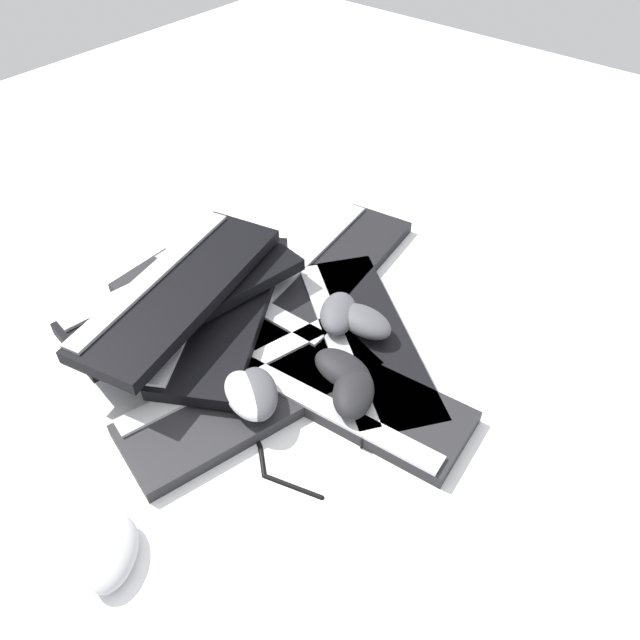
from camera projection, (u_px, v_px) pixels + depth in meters
The scene contains 18 objects.
ground_plane at pixel (348, 350), 1.13m from camera, with size 3.20×3.20×0.00m, color white.
keyboard_0 at pixel (217, 313), 1.18m from camera, with size 0.45×0.17×0.03m.
keyboard_1 at pixel (251, 396), 1.03m from camera, with size 0.26×0.46×0.03m.
keyboard_2 at pixel (340, 390), 1.04m from camera, with size 0.45×0.20×0.03m.
keyboard_3 at pixel (363, 339), 1.13m from camera, with size 0.44×0.38×0.03m.
keyboard_4 at pixel (331, 268), 1.28m from camera, with size 0.21×0.46×0.03m.
keyboard_5 at pixel (223, 309), 1.15m from camera, with size 0.35×0.45×0.03m.
keyboard_6 at pixel (184, 294), 1.13m from camera, with size 0.22×0.46×0.03m.
keyboard_7 at pixel (179, 289), 1.09m from camera, with size 0.25×0.46×0.03m.
mouse_0 at pixel (343, 369), 1.03m from camera, with size 0.11×0.07×0.04m, color black.
mouse_1 at pixel (113, 554), 0.83m from camera, with size 0.11×0.07×0.04m, color #B7B7BC.
mouse_2 at pixel (248, 395), 0.99m from camera, with size 0.11×0.07×0.04m, color silver.
mouse_3 at pixel (257, 393), 0.99m from camera, with size 0.11×0.07×0.04m, color #4C4C51.
mouse_4 at pixel (353, 392), 0.99m from camera, with size 0.11×0.07×0.04m, color black.
mouse_5 at pixel (364, 321), 1.11m from camera, with size 0.11×0.07×0.04m, color #4C4C51.
mouse_6 at pixel (339, 313), 1.13m from camera, with size 0.11×0.07×0.04m, color #4C4C51.
mouse_7 at pixel (222, 246), 1.33m from camera, with size 0.11×0.07×0.04m, color black.
cable_0 at pixel (243, 409), 1.02m from camera, with size 0.42×0.13×0.01m.
Camera 1 is at (-0.46, 0.64, 0.81)m, focal length 35.00 mm.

